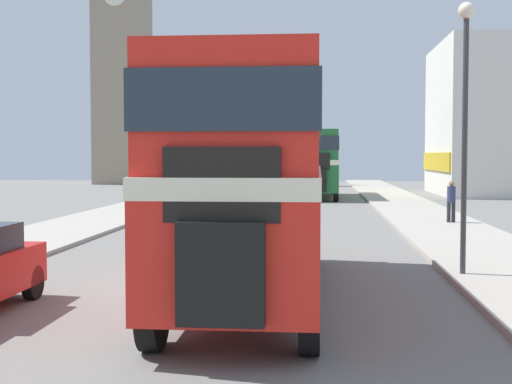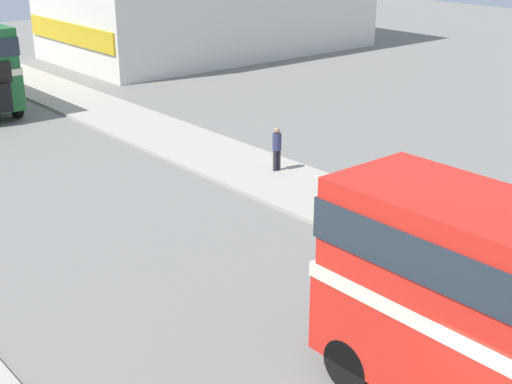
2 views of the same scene
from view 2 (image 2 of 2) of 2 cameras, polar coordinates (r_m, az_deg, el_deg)
pedestrian_walking at (r=25.55m, az=1.68°, el=3.67°), size 0.32×0.32×1.59m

